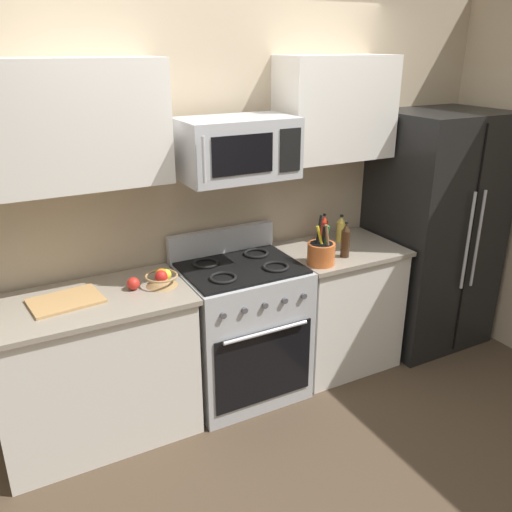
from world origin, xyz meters
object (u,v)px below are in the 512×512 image
object	(u,v)px
bottle_soy	(345,241)
bottle_hot_sauce	(324,229)
fruit_basket	(162,278)
apple_loose	(133,284)
utensil_crock	(321,252)
cutting_board	(66,301)
microwave	(237,148)
range_oven	(241,329)
refrigerator	(433,231)
bottle_oil	(341,229)

from	to	relation	value
bottle_soy	bottle_hot_sauce	distance (m)	0.32
fruit_basket	apple_loose	size ratio (longest dim) A/B	2.60
utensil_crock	apple_loose	distance (m)	1.20
bottle_hot_sauce	cutting_board	bearing A→B (deg)	-175.41
microwave	cutting_board	xyz separation A→B (m)	(-1.07, -0.01, -0.75)
utensil_crock	range_oven	bearing A→B (deg)	159.93
range_oven	bottle_soy	world-z (taller)	bottle_soy
range_oven	refrigerator	bearing A→B (deg)	-0.60
range_oven	bottle_hot_sauce	world-z (taller)	bottle_hot_sauce
microwave	refrigerator	bearing A→B (deg)	-1.55
range_oven	bottle_oil	distance (m)	1.02
utensil_crock	apple_loose	xyz separation A→B (m)	(-1.18, 0.19, -0.04)
microwave	utensil_crock	distance (m)	0.86
refrigerator	bottle_hot_sauce	xyz separation A→B (m)	(-0.89, 0.18, 0.10)
fruit_basket	bottle_soy	size ratio (longest dim) A/B	0.79
range_oven	apple_loose	world-z (taller)	range_oven
microwave	fruit_basket	size ratio (longest dim) A/B	3.49
microwave	apple_loose	world-z (taller)	microwave
utensil_crock	fruit_basket	size ratio (longest dim) A/B	1.64
bottle_oil	bottle_hot_sauce	distance (m)	0.12
refrigerator	apple_loose	world-z (taller)	refrigerator
cutting_board	bottle_soy	size ratio (longest dim) A/B	1.53
utensil_crock	bottle_oil	size ratio (longest dim) A/B	1.61
utensil_crock	bottle_oil	world-z (taller)	utensil_crock
refrigerator	utensil_crock	xyz separation A→B (m)	(-1.15, -0.16, 0.09)
microwave	bottle_oil	xyz separation A→B (m)	(0.87, 0.09, -0.67)
apple_loose	bottle_soy	distance (m)	1.41
range_oven	bottle_hot_sauce	bearing A→B (deg)	12.48
refrigerator	bottle_hot_sauce	distance (m)	0.91
fruit_basket	bottle_oil	bearing A→B (deg)	5.23
bottle_soy	bottle_oil	distance (m)	0.31
fruit_basket	cutting_board	bearing A→B (deg)	176.54
refrigerator	bottle_soy	distance (m)	0.95
apple_loose	bottle_hot_sauce	size ratio (longest dim) A/B	0.36
cutting_board	bottle_oil	distance (m)	1.94
microwave	apple_loose	bearing A→B (deg)	-178.36
fruit_basket	bottle_soy	world-z (taller)	bottle_soy
microwave	bottle_oil	size ratio (longest dim) A/B	3.43
apple_loose	bottle_hot_sauce	bearing A→B (deg)	6.30
range_oven	cutting_board	size ratio (longest dim) A/B	2.87
bottle_hot_sauce	microwave	bearing A→B (deg)	-169.52
bottle_oil	apple_loose	bearing A→B (deg)	-176.07
utensil_crock	bottle_hot_sauce	world-z (taller)	utensil_crock
apple_loose	bottle_oil	bearing A→B (deg)	3.93
range_oven	microwave	size ratio (longest dim) A/B	1.60
refrigerator	cutting_board	world-z (taller)	refrigerator
refrigerator	bottle_soy	world-z (taller)	refrigerator
utensil_crock	fruit_basket	distance (m)	1.03
cutting_board	refrigerator	bearing A→B (deg)	-0.80
microwave	apple_loose	distance (m)	1.00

